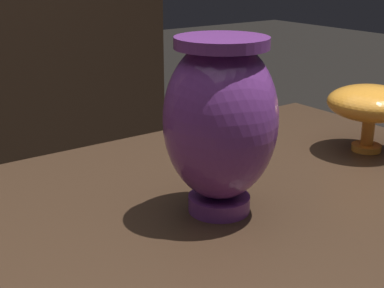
# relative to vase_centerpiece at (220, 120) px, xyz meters

# --- Properties ---
(vase_centerpiece) EXTENTS (0.16, 0.16, 0.25)m
(vase_centerpiece) POSITION_rel_vase_centerpiece_xyz_m (0.00, 0.00, 0.00)
(vase_centerpiece) COLOR #7A388E
(vase_centerpiece) RESTS_ON display_plinth
(vase_tall_behind) EXTENTS (0.16, 0.16, 0.12)m
(vase_tall_behind) POSITION_rel_vase_centerpiece_xyz_m (0.39, 0.04, -0.05)
(vase_tall_behind) COLOR orange
(vase_tall_behind) RESTS_ON display_plinth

